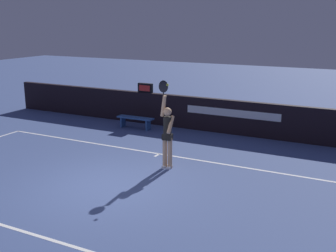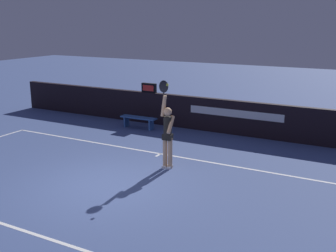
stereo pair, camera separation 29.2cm
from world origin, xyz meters
name	(u,v)px [view 1 (the left image)]	position (x,y,z in m)	size (l,w,h in m)	color
ground_plane	(105,186)	(0.00, 0.00, 0.00)	(60.00, 60.00, 0.00)	#415489
court_lines	(109,184)	(0.00, 0.17, 0.00)	(12.34, 5.70, 0.00)	white
back_wall	(200,114)	(0.00, 6.30, 0.64)	(17.95, 0.23, 1.27)	black
speed_display	(145,88)	(-2.40, 6.30, 1.46)	(0.64, 0.15, 0.37)	black
tennis_player	(167,132)	(0.80, 1.94, 1.05)	(0.46, 0.42, 2.53)	tan
tennis_ball	(167,85)	(0.93, 1.69, 2.44)	(0.07, 0.07, 0.07)	#CFD938
courtside_bench_near	(135,120)	(-2.33, 5.35, 0.34)	(1.50, 0.38, 0.45)	#315896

